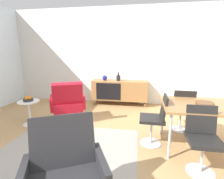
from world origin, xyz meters
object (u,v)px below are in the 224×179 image
object	(u,v)px
vase_cobalt	(118,78)
dining_chair_near_window	(156,118)
sideboard	(120,90)
dining_chair_back_left	(182,109)
dining_chair_front_left	(203,137)
armchair_black_shell	(65,172)
side_table_round	(29,110)
vase_sculptural_dark	(105,78)
wooden_bowl_on_table	(205,104)
fruit_bowl	(28,99)
dining_table	(216,108)
lounge_chair_red	(68,102)

from	to	relation	value
vase_cobalt	dining_chair_near_window	world-z (taller)	vase_cobalt
sideboard	dining_chair_back_left	world-z (taller)	dining_chair_back_left
dining_chair_front_left	vase_cobalt	bearing A→B (deg)	118.59
armchair_black_shell	dining_chair_back_left	bearing A→B (deg)	53.68
vase_cobalt	armchair_black_shell	xyz separation A→B (m)	(-0.04, -3.51, -0.34)
dining_chair_back_left	side_table_round	distance (m)	3.15
sideboard	dining_chair_near_window	distance (m)	2.24
vase_sculptural_dark	wooden_bowl_on_table	distance (m)	2.93
wooden_bowl_on_table	dining_chair_front_left	size ratio (longest dim) A/B	0.30
dining_chair_near_window	fruit_bowl	world-z (taller)	dining_chair_near_window
vase_sculptural_dark	dining_table	bearing A→B (deg)	-43.46
fruit_bowl	dining_chair_near_window	bearing A→B (deg)	-8.42
dining_chair_front_left	sideboard	bearing A→B (deg)	117.90
dining_chair_back_left	dining_chair_front_left	size ratio (longest dim) A/B	1.00
dining_chair_front_left	fruit_bowl	xyz separation A→B (m)	(-3.14, 0.94, 0.09)
dining_chair_near_window	fruit_bowl	size ratio (longest dim) A/B	4.28
sideboard	fruit_bowl	size ratio (longest dim) A/B	8.00
armchair_black_shell	lounge_chair_red	bearing A→B (deg)	113.22
vase_cobalt	wooden_bowl_on_table	bearing A→B (deg)	-53.49
sideboard	fruit_bowl	world-z (taller)	sideboard
dining_chair_front_left	fruit_bowl	bearing A→B (deg)	163.29
dining_chair_back_left	fruit_bowl	world-z (taller)	dining_chair_back_left
vase_sculptural_dark	vase_cobalt	bearing A→B (deg)	0.00
sideboard	wooden_bowl_on_table	xyz separation A→B (m)	(1.55, -2.14, 0.33)
dining_table	dining_chair_front_left	distance (m)	0.70
dining_chair_back_left	side_table_round	xyz separation A→B (m)	(-3.14, -0.17, -0.15)
dining_table	sideboard	bearing A→B (deg)	130.10
lounge_chair_red	sideboard	bearing A→B (deg)	56.97
wooden_bowl_on_table	fruit_bowl	size ratio (longest dim) A/B	1.30
vase_sculptural_dark	armchair_black_shell	bearing A→B (deg)	-84.14
vase_cobalt	dining_chair_back_left	xyz separation A→B (m)	(1.43, -1.51, -0.34)
dining_chair_near_window	side_table_round	distance (m)	2.63
wooden_bowl_on_table	dining_chair_front_left	xyz separation A→B (m)	(-0.16, -0.48, -0.30)
vase_sculptural_dark	armchair_black_shell	xyz separation A→B (m)	(0.36, -3.51, -0.33)
vase_cobalt	fruit_bowl	size ratio (longest dim) A/B	1.23
vase_sculptural_dark	side_table_round	bearing A→B (deg)	-127.77
wooden_bowl_on_table	fruit_bowl	distance (m)	3.33
dining_chair_near_window	fruit_bowl	xyz separation A→B (m)	(-2.60, 0.38, 0.09)
vase_sculptural_dark	side_table_round	world-z (taller)	vase_sculptural_dark
lounge_chair_red	fruit_bowl	distance (m)	0.82
dining_table	dining_chair_front_left	world-z (taller)	dining_chair_front_left
dining_chair_front_left	dining_chair_near_window	world-z (taller)	same
vase_sculptural_dark	fruit_bowl	distance (m)	2.14
sideboard	vase_sculptural_dark	world-z (taller)	vase_sculptural_dark
dining_chair_near_window	armchair_black_shell	bearing A→B (deg)	-122.91
wooden_bowl_on_table	vase_sculptural_dark	bearing A→B (deg)	132.84
side_table_round	dining_chair_near_window	bearing A→B (deg)	-8.44
dining_chair_near_window	fruit_bowl	distance (m)	2.63
dining_chair_back_left	armchair_black_shell	bearing A→B (deg)	-126.32
wooden_bowl_on_table	armchair_black_shell	bearing A→B (deg)	-140.01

